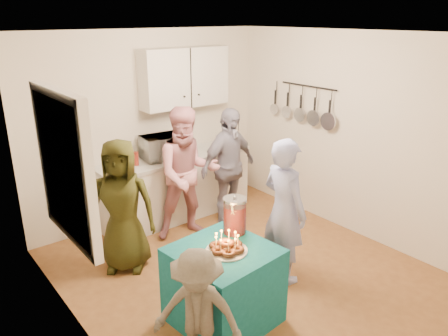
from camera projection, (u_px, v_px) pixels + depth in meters
floor at (243, 271)px, 4.98m from camera, size 4.00×4.00×0.00m
ceiling at (247, 33)px, 4.12m from camera, size 4.00×4.00×0.00m
back_wall at (150, 127)px, 6.03m from camera, size 3.60×3.60×0.00m
left_wall at (76, 208)px, 3.50m from camera, size 4.00×4.00×0.00m
right_wall at (350, 135)px, 5.61m from camera, size 4.00×4.00×0.00m
window_night at (62, 168)px, 3.65m from camera, size 0.04×1.00×1.20m
counter at (176, 188)px, 6.21m from camera, size 2.20×0.58×0.86m
countertop at (175, 158)px, 6.06m from camera, size 2.24×0.62×0.05m
upper_cabinet at (185, 77)px, 6.00m from camera, size 1.30×0.30×0.80m
pot_rack at (306, 105)px, 5.98m from camera, size 0.12×1.00×0.60m
microwave at (164, 147)px, 5.90m from camera, size 0.62×0.46×0.32m
party_table at (224, 285)px, 4.07m from camera, size 0.93×0.93×0.76m
donut_cake at (227, 242)px, 3.88m from camera, size 0.38×0.38×0.18m
punch_jar at (235, 216)px, 4.20m from camera, size 0.22×0.22×0.34m
man_birthday at (284, 211)px, 4.63m from camera, size 0.41×0.60×1.60m
woman_back_left at (122, 206)px, 4.83m from camera, size 0.89×0.84×1.53m
woman_back_center at (188, 174)px, 5.52m from camera, size 1.01×0.90×1.72m
woman_back_right at (229, 167)px, 5.91m from camera, size 0.99×0.50×1.62m
child_near_left at (198, 315)px, 3.39m from camera, size 0.78×0.83×1.12m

